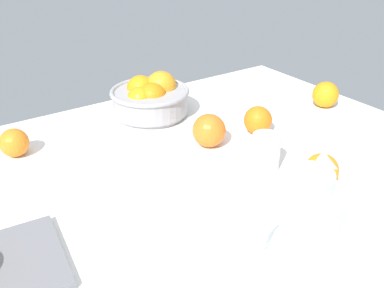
% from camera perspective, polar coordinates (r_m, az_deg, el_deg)
% --- Properties ---
extents(ground_plane, '(1.29, 0.92, 0.03)m').
position_cam_1_polar(ground_plane, '(0.88, -1.28, -5.06)').
color(ground_plane, white).
extents(fruit_bowl, '(0.21, 0.21, 0.11)m').
position_cam_1_polar(fruit_bowl, '(1.12, -5.79, 6.32)').
color(fruit_bowl, '#99999E').
rests_on(fruit_bowl, ground_plane).
extents(juice_pitcher, '(0.16, 0.12, 0.16)m').
position_cam_1_polar(juice_pitcher, '(0.67, 14.97, -10.71)').
color(juice_pitcher, white).
rests_on(juice_pitcher, ground_plane).
extents(juice_glass, '(0.06, 0.06, 0.08)m').
position_cam_1_polar(juice_glass, '(0.89, 10.10, -1.48)').
color(juice_glass, white).
rests_on(juice_glass, ground_plane).
extents(loose_orange_0, '(0.07, 0.07, 0.07)m').
position_cam_1_polar(loose_orange_0, '(0.86, 17.44, -3.48)').
color(loose_orange_0, orange).
rests_on(loose_orange_0, ground_plane).
extents(loose_orange_1, '(0.08, 0.08, 0.08)m').
position_cam_1_polar(loose_orange_1, '(0.96, 2.37, 1.87)').
color(loose_orange_1, orange).
rests_on(loose_orange_1, ground_plane).
extents(loose_orange_2, '(0.06, 0.06, 0.06)m').
position_cam_1_polar(loose_orange_2, '(1.01, -23.34, 0.16)').
color(loose_orange_2, orange).
rests_on(loose_orange_2, ground_plane).
extents(loose_orange_3, '(0.07, 0.07, 0.07)m').
position_cam_1_polar(loose_orange_3, '(1.24, 17.94, 6.51)').
color(loose_orange_3, orange).
rests_on(loose_orange_3, ground_plane).
extents(loose_orange_4, '(0.07, 0.07, 0.07)m').
position_cam_1_polar(loose_orange_4, '(1.04, 9.07, 3.27)').
color(loose_orange_4, orange).
rests_on(loose_orange_4, ground_plane).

